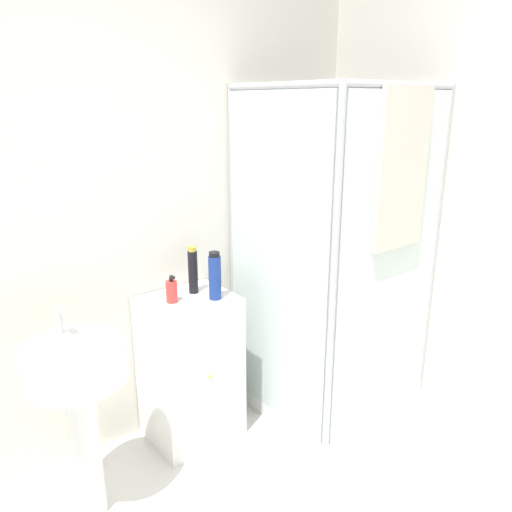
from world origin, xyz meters
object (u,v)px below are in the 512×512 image
(soap_dispenser, at_px, (172,291))
(shampoo_bottle_tall_black, at_px, (193,271))
(shampoo_bottle_blue, at_px, (215,276))
(sink, at_px, (78,388))

(soap_dispenser, height_order, shampoo_bottle_tall_black, shampoo_bottle_tall_black)
(soap_dispenser, distance_m, shampoo_bottle_tall_black, 0.17)
(soap_dispenser, xyz_separation_m, shampoo_bottle_tall_black, (0.15, 0.04, 0.07))
(soap_dispenser, relative_size, shampoo_bottle_blue, 0.57)
(sink, bearing_deg, soap_dispenser, 20.12)
(shampoo_bottle_blue, bearing_deg, shampoo_bottle_tall_black, 106.79)
(sink, distance_m, shampoo_bottle_blue, 0.83)
(sink, distance_m, soap_dispenser, 0.65)
(sink, relative_size, shampoo_bottle_tall_black, 3.80)
(sink, relative_size, shampoo_bottle_blue, 3.84)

